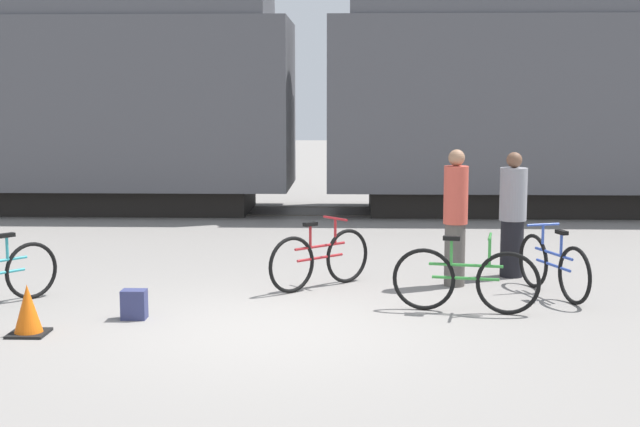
{
  "coord_description": "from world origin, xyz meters",
  "views": [
    {
      "loc": [
        0.9,
        -9.52,
        2.57
      ],
      "look_at": [
        0.52,
        1.37,
        1.1
      ],
      "focal_mm": 50.0,
      "sensor_mm": 36.0,
      "label": 1
    }
  ],
  "objects_px": {
    "backpack": "(134,304)",
    "person_in_grey": "(513,215)",
    "bicycle_green": "(466,280)",
    "freight_train": "(310,77)",
    "bicycle_blue": "(553,266)",
    "person_in_red": "(455,217)",
    "bicycle_maroon": "(320,259)",
    "traffic_cone": "(28,312)"
  },
  "relations": [
    {
      "from": "backpack",
      "to": "bicycle_green",
      "type": "bearing_deg",
      "value": 6.6
    },
    {
      "from": "freight_train",
      "to": "bicycle_blue",
      "type": "bearing_deg",
      "value": -66.8
    },
    {
      "from": "bicycle_blue",
      "to": "person_in_grey",
      "type": "xyz_separation_m",
      "value": [
        -0.31,
        1.19,
        0.5
      ]
    },
    {
      "from": "person_in_grey",
      "to": "backpack",
      "type": "height_order",
      "value": "person_in_grey"
    },
    {
      "from": "freight_train",
      "to": "bicycle_maroon",
      "type": "distance_m",
      "value": 8.2
    },
    {
      "from": "bicycle_blue",
      "to": "bicycle_maroon",
      "type": "bearing_deg",
      "value": 173.1
    },
    {
      "from": "person_in_grey",
      "to": "traffic_cone",
      "type": "relative_size",
      "value": 3.2
    },
    {
      "from": "backpack",
      "to": "traffic_cone",
      "type": "relative_size",
      "value": 0.62
    },
    {
      "from": "bicycle_green",
      "to": "traffic_cone",
      "type": "xyz_separation_m",
      "value": [
        -4.81,
        -1.16,
        -0.14
      ]
    },
    {
      "from": "bicycle_maroon",
      "to": "person_in_red",
      "type": "xyz_separation_m",
      "value": [
        1.8,
        0.18,
        0.54
      ]
    },
    {
      "from": "bicycle_blue",
      "to": "backpack",
      "type": "relative_size",
      "value": 4.87
    },
    {
      "from": "bicycle_green",
      "to": "bicycle_maroon",
      "type": "relative_size",
      "value": 1.32
    },
    {
      "from": "freight_train",
      "to": "person_in_red",
      "type": "relative_size",
      "value": 26.11
    },
    {
      "from": "bicycle_blue",
      "to": "traffic_cone",
      "type": "bearing_deg",
      "value": -160.93
    },
    {
      "from": "freight_train",
      "to": "bicycle_green",
      "type": "relative_size",
      "value": 28.04
    },
    {
      "from": "freight_train",
      "to": "person_in_red",
      "type": "xyz_separation_m",
      "value": [
        2.3,
        -7.6,
        -2.0
      ]
    },
    {
      "from": "bicycle_blue",
      "to": "person_in_red",
      "type": "height_order",
      "value": "person_in_red"
    },
    {
      "from": "bicycle_maroon",
      "to": "person_in_red",
      "type": "height_order",
      "value": "person_in_red"
    },
    {
      "from": "bicycle_maroon",
      "to": "bicycle_blue",
      "type": "bearing_deg",
      "value": -6.9
    },
    {
      "from": "bicycle_maroon",
      "to": "traffic_cone",
      "type": "height_order",
      "value": "bicycle_maroon"
    },
    {
      "from": "bicycle_green",
      "to": "backpack",
      "type": "relative_size",
      "value": 5.04
    },
    {
      "from": "backpack",
      "to": "bicycle_blue",
      "type": "bearing_deg",
      "value": 15.19
    },
    {
      "from": "person_in_red",
      "to": "backpack",
      "type": "relative_size",
      "value": 5.41
    },
    {
      "from": "bicycle_green",
      "to": "bicycle_maroon",
      "type": "bearing_deg",
      "value": 143.68
    },
    {
      "from": "backpack",
      "to": "traffic_cone",
      "type": "distance_m",
      "value": 1.21
    },
    {
      "from": "freight_train",
      "to": "person_in_grey",
      "type": "distance_m",
      "value": 7.91
    },
    {
      "from": "bicycle_green",
      "to": "person_in_grey",
      "type": "relative_size",
      "value": 0.97
    },
    {
      "from": "bicycle_blue",
      "to": "person_in_grey",
      "type": "distance_m",
      "value": 1.33
    },
    {
      "from": "bicycle_maroon",
      "to": "freight_train",
      "type": "bearing_deg",
      "value": 93.66
    },
    {
      "from": "freight_train",
      "to": "backpack",
      "type": "bearing_deg",
      "value": -99.43
    },
    {
      "from": "person_in_grey",
      "to": "freight_train",
      "type": "bearing_deg",
      "value": 161.33
    },
    {
      "from": "bicycle_green",
      "to": "person_in_red",
      "type": "height_order",
      "value": "person_in_red"
    },
    {
      "from": "freight_train",
      "to": "person_in_grey",
      "type": "bearing_deg",
      "value": -65.43
    },
    {
      "from": "bicycle_blue",
      "to": "freight_train",
      "type": "bearing_deg",
      "value": 113.2
    },
    {
      "from": "person_in_grey",
      "to": "backpack",
      "type": "xyz_separation_m",
      "value": [
        -4.76,
        -2.57,
        -0.71
      ]
    },
    {
      "from": "person_in_red",
      "to": "bicycle_maroon",
      "type": "bearing_deg",
      "value": 138.06
    },
    {
      "from": "backpack",
      "to": "traffic_cone",
      "type": "bearing_deg",
      "value": -143.78
    },
    {
      "from": "bicycle_green",
      "to": "person_in_grey",
      "type": "distance_m",
      "value": 2.36
    },
    {
      "from": "bicycle_maroon",
      "to": "backpack",
      "type": "height_order",
      "value": "bicycle_maroon"
    },
    {
      "from": "bicycle_blue",
      "to": "person_in_grey",
      "type": "height_order",
      "value": "person_in_grey"
    },
    {
      "from": "freight_train",
      "to": "backpack",
      "type": "height_order",
      "value": "freight_train"
    },
    {
      "from": "backpack",
      "to": "person_in_grey",
      "type": "bearing_deg",
      "value": 28.37
    }
  ]
}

